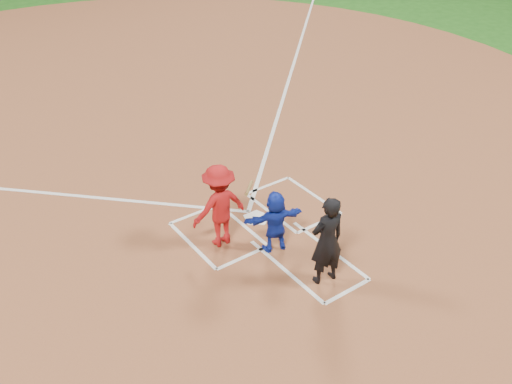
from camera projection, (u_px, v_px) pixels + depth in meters
ground at (256, 219)px, 12.15m from camera, size 120.00×120.00×0.00m
home_plate_dirt at (134, 120)px, 16.24m from camera, size 28.00×28.00×0.01m
home_plate at (256, 218)px, 12.14m from camera, size 0.60×0.60×0.02m
catcher at (275, 221)px, 10.94m from camera, size 1.26×0.69×1.29m
umpire at (327, 241)px, 10.02m from camera, size 0.71×0.52×1.79m
chalk_markings at (145, 129)px, 15.75m from camera, size 28.35×17.32×0.01m
batter_at_plate at (219, 206)px, 10.98m from camera, size 1.49×0.83×1.74m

